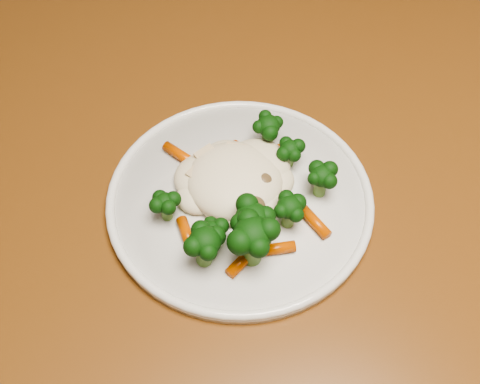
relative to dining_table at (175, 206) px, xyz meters
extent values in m
cube|color=brown|center=(0.00, 0.00, 0.07)|extent=(1.51, 1.28, 0.04)
cube|color=brown|center=(0.68, 0.12, -0.30)|extent=(0.08, 0.08, 0.71)
cylinder|color=white|center=(0.05, -0.09, 0.10)|extent=(0.29, 0.29, 0.01)
ellipsoid|color=#F6E7C5|center=(0.05, -0.07, 0.13)|extent=(0.12, 0.11, 0.05)
ellipsoid|color=black|center=(-0.01, -0.15, 0.13)|extent=(0.05, 0.05, 0.05)
ellipsoid|color=black|center=(0.04, -0.14, 0.13)|extent=(0.05, 0.05, 0.05)
ellipsoid|color=black|center=(0.08, -0.14, 0.12)|extent=(0.04, 0.04, 0.04)
ellipsoid|color=black|center=(0.13, -0.12, 0.12)|extent=(0.04, 0.04, 0.04)
ellipsoid|color=black|center=(0.12, -0.07, 0.12)|extent=(0.04, 0.04, 0.03)
ellipsoid|color=black|center=(0.11, -0.03, 0.12)|extent=(0.04, 0.04, 0.04)
ellipsoid|color=black|center=(-0.03, -0.08, 0.12)|extent=(0.04, 0.04, 0.03)
ellipsoid|color=black|center=(0.00, -0.14, 0.12)|extent=(0.04, 0.04, 0.04)
ellipsoid|color=black|center=(0.03, -0.16, 0.13)|extent=(0.06, 0.06, 0.06)
cylinder|color=#CC5204|center=(0.01, -0.01, 0.11)|extent=(0.03, 0.05, 0.01)
cylinder|color=#CC5204|center=(0.06, -0.03, 0.11)|extent=(0.04, 0.03, 0.01)
cylinder|color=#CC5204|center=(0.11, -0.05, 0.11)|extent=(0.05, 0.02, 0.01)
cylinder|color=#CC5204|center=(-0.02, -0.11, 0.11)|extent=(0.02, 0.04, 0.01)
cylinder|color=#CC5204|center=(0.02, -0.17, 0.11)|extent=(0.04, 0.03, 0.01)
cylinder|color=#CC5204|center=(0.06, -0.17, 0.11)|extent=(0.04, 0.02, 0.01)
cylinder|color=#CC5204|center=(0.11, -0.16, 0.11)|extent=(0.02, 0.04, 0.01)
ellipsoid|color=brown|center=(0.06, -0.08, 0.12)|extent=(0.03, 0.03, 0.02)
ellipsoid|color=brown|center=(0.07, -0.09, 0.12)|extent=(0.03, 0.03, 0.02)
ellipsoid|color=brown|center=(0.03, -0.09, 0.12)|extent=(0.02, 0.02, 0.02)
ellipsoid|color=brown|center=(0.05, -0.12, 0.12)|extent=(0.02, 0.02, 0.02)
ellipsoid|color=brown|center=(0.06, -0.09, 0.12)|extent=(0.03, 0.03, 0.02)
cube|color=#D1B88B|center=(0.04, -0.03, 0.12)|extent=(0.02, 0.02, 0.01)
cube|color=#D1B88B|center=(0.07, -0.04, 0.12)|extent=(0.03, 0.03, 0.01)
cube|color=#D1B88B|center=(0.01, -0.05, 0.12)|extent=(0.02, 0.02, 0.01)
camera|label=1|loc=(-0.11, -0.44, 0.63)|focal=45.00mm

